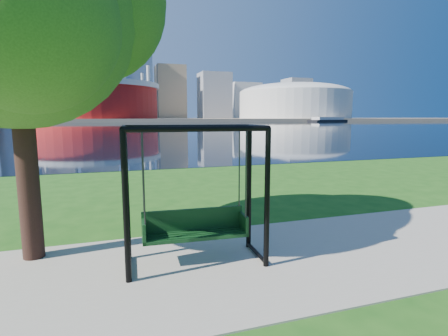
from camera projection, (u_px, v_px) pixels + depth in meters
name	position (u px, v px, depth m)	size (l,w,h in m)	color
ground	(222.00, 255.00, 7.00)	(900.00, 900.00, 0.00)	#1E5114
path	(230.00, 264.00, 6.53)	(120.00, 4.00, 0.03)	#9E937F
river	(115.00, 127.00, 102.81)	(900.00, 180.00, 0.02)	black
far_bank	(110.00, 119.00, 294.29)	(900.00, 228.00, 2.00)	#937F60
stadium	(93.00, 99.00, 222.58)	(83.00, 83.00, 32.00)	maroon
arena	(294.00, 100.00, 267.51)	(84.00, 84.00, 26.56)	beige
skyline	(103.00, 79.00, 300.52)	(392.00, 66.00, 96.50)	gray
swing	(195.00, 198.00, 6.43)	(2.60, 1.25, 2.59)	black
park_tree	(11.00, 0.00, 6.17)	(5.55, 5.01, 6.89)	black
barge	(328.00, 120.00, 224.50)	(30.92, 16.05, 2.99)	black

